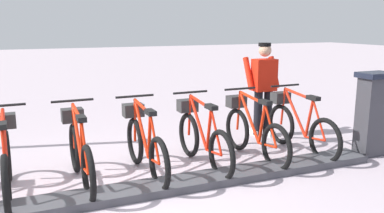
{
  "coord_description": "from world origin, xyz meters",
  "views": [
    {
      "loc": [
        -4.34,
        0.78,
        1.99
      ],
      "look_at": [
        0.5,
        -1.27,
        0.9
      ],
      "focal_mm": 37.55,
      "sensor_mm": 36.0,
      "label": 1
    }
  ],
  "objects_px": {
    "payment_kiosk": "(373,113)",
    "worker_near_rack": "(264,86)",
    "bike_docked_0": "(299,125)",
    "bike_docked_4": "(80,151)",
    "bike_docked_1": "(253,130)",
    "bike_docked_2": "(202,136)",
    "bike_docked_3": "(144,143)",
    "bike_docked_5": "(6,160)"
  },
  "relations": [
    {
      "from": "payment_kiosk",
      "to": "worker_near_rack",
      "type": "relative_size",
      "value": 0.77
    },
    {
      "from": "bike_docked_0",
      "to": "bike_docked_4",
      "type": "height_order",
      "value": "same"
    },
    {
      "from": "bike_docked_4",
      "to": "bike_docked_1",
      "type": "bearing_deg",
      "value": -90.0
    },
    {
      "from": "bike_docked_1",
      "to": "bike_docked_4",
      "type": "height_order",
      "value": "same"
    },
    {
      "from": "bike_docked_2",
      "to": "bike_docked_3",
      "type": "height_order",
      "value": "same"
    },
    {
      "from": "bike_docked_2",
      "to": "bike_docked_5",
      "type": "xyz_separation_m",
      "value": [
        0.0,
        2.51,
        0.0
      ]
    },
    {
      "from": "bike_docked_2",
      "to": "bike_docked_3",
      "type": "bearing_deg",
      "value": 90.0
    },
    {
      "from": "bike_docked_1",
      "to": "bike_docked_2",
      "type": "relative_size",
      "value": 1.0
    },
    {
      "from": "bike_docked_0",
      "to": "bike_docked_3",
      "type": "xyz_separation_m",
      "value": [
        0.0,
        2.51,
        0.0
      ]
    },
    {
      "from": "bike_docked_0",
      "to": "bike_docked_4",
      "type": "distance_m",
      "value": 3.35
    },
    {
      "from": "bike_docked_2",
      "to": "payment_kiosk",
      "type": "bearing_deg",
      "value": -102.46
    },
    {
      "from": "bike_docked_5",
      "to": "bike_docked_4",
      "type": "bearing_deg",
      "value": -90.0
    },
    {
      "from": "bike_docked_0",
      "to": "bike_docked_4",
      "type": "bearing_deg",
      "value": 90.0
    },
    {
      "from": "bike_docked_5",
      "to": "payment_kiosk",
      "type": "bearing_deg",
      "value": -96.4
    },
    {
      "from": "bike_docked_4",
      "to": "payment_kiosk",
      "type": "bearing_deg",
      "value": -97.64
    },
    {
      "from": "bike_docked_4",
      "to": "bike_docked_3",
      "type": "bearing_deg",
      "value": -90.0
    },
    {
      "from": "bike_docked_0",
      "to": "bike_docked_5",
      "type": "xyz_separation_m",
      "value": [
        0.0,
        4.18,
        0.0
      ]
    },
    {
      "from": "payment_kiosk",
      "to": "worker_near_rack",
      "type": "xyz_separation_m",
      "value": [
        1.6,
        0.92,
        0.24
      ]
    },
    {
      "from": "bike_docked_2",
      "to": "bike_docked_0",
      "type": "bearing_deg",
      "value": -90.0
    },
    {
      "from": "bike_docked_3",
      "to": "worker_near_rack",
      "type": "relative_size",
      "value": 1.04
    },
    {
      "from": "payment_kiosk",
      "to": "bike_docked_5",
      "type": "xyz_separation_m",
      "value": [
        0.57,
        5.1,
        -0.24
      ]
    },
    {
      "from": "worker_near_rack",
      "to": "bike_docked_0",
      "type": "bearing_deg",
      "value": -179.66
    },
    {
      "from": "bike_docked_1",
      "to": "worker_near_rack",
      "type": "relative_size",
      "value": 1.04
    },
    {
      "from": "bike_docked_2",
      "to": "bike_docked_4",
      "type": "relative_size",
      "value": 1.0
    },
    {
      "from": "bike_docked_1",
      "to": "bike_docked_4",
      "type": "xyz_separation_m",
      "value": [
        0.0,
        2.51,
        0.0
      ]
    },
    {
      "from": "bike_docked_2",
      "to": "bike_docked_5",
      "type": "distance_m",
      "value": 2.51
    },
    {
      "from": "worker_near_rack",
      "to": "bike_docked_2",
      "type": "bearing_deg",
      "value": 121.54
    },
    {
      "from": "bike_docked_2",
      "to": "worker_near_rack",
      "type": "xyz_separation_m",
      "value": [
        1.02,
        -1.67,
        0.48
      ]
    },
    {
      "from": "bike_docked_0",
      "to": "worker_near_rack",
      "type": "distance_m",
      "value": 1.13
    },
    {
      "from": "bike_docked_4",
      "to": "worker_near_rack",
      "type": "xyz_separation_m",
      "value": [
        1.02,
        -3.34,
        0.48
      ]
    },
    {
      "from": "bike_docked_3",
      "to": "bike_docked_5",
      "type": "relative_size",
      "value": 1.0
    },
    {
      "from": "bike_docked_0",
      "to": "bike_docked_2",
      "type": "bearing_deg",
      "value": 90.0
    },
    {
      "from": "bike_docked_5",
      "to": "worker_near_rack",
      "type": "height_order",
      "value": "worker_near_rack"
    },
    {
      "from": "bike_docked_1",
      "to": "bike_docked_3",
      "type": "bearing_deg",
      "value": 90.0
    },
    {
      "from": "bike_docked_3",
      "to": "bike_docked_4",
      "type": "height_order",
      "value": "same"
    },
    {
      "from": "payment_kiosk",
      "to": "bike_docked_0",
      "type": "distance_m",
      "value": 1.1
    },
    {
      "from": "bike_docked_4",
      "to": "worker_near_rack",
      "type": "height_order",
      "value": "worker_near_rack"
    },
    {
      "from": "bike_docked_4",
      "to": "bike_docked_5",
      "type": "xyz_separation_m",
      "value": [
        0.0,
        0.84,
        0.0
      ]
    },
    {
      "from": "payment_kiosk",
      "to": "bike_docked_4",
      "type": "bearing_deg",
      "value": 82.36
    },
    {
      "from": "bike_docked_2",
      "to": "bike_docked_3",
      "type": "xyz_separation_m",
      "value": [
        0.0,
        0.84,
        0.0
      ]
    },
    {
      "from": "payment_kiosk",
      "to": "bike_docked_3",
      "type": "height_order",
      "value": "payment_kiosk"
    },
    {
      "from": "bike_docked_0",
      "to": "worker_near_rack",
      "type": "xyz_separation_m",
      "value": [
        1.02,
        0.01,
        0.48
      ]
    }
  ]
}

